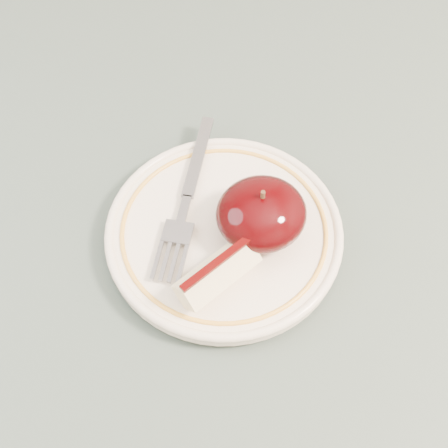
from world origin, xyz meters
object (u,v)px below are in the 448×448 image
object	(u,v)px
table	(243,274)
apple_half	(261,214)
plate	(224,232)
fork	(187,198)

from	to	relation	value
table	apple_half	distance (m)	0.13
plate	table	bearing A→B (deg)	7.02
table	plate	world-z (taller)	plate
apple_half	fork	world-z (taller)	apple_half
table	apple_half	bearing A→B (deg)	-55.29
table	fork	distance (m)	0.13
apple_half	table	bearing A→B (deg)	124.71
table	fork	world-z (taller)	fork
apple_half	fork	bearing A→B (deg)	135.45
table	apple_half	xyz separation A→B (m)	(0.01, -0.01, 0.13)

